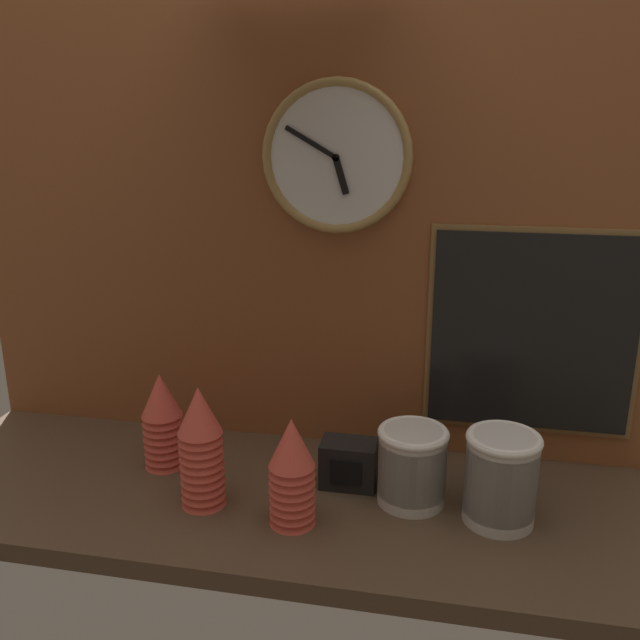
% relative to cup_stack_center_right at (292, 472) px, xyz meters
% --- Properties ---
extents(ground_plane, '(1.60, 0.56, 0.04)m').
position_rel_cup_stack_center_right_xyz_m(ground_plane, '(-0.07, 0.11, -0.13)').
color(ground_plane, '#4C3826').
extents(wall_tiled_back, '(1.60, 0.03, 1.05)m').
position_rel_cup_stack_center_right_xyz_m(wall_tiled_back, '(-0.07, 0.37, 0.41)').
color(wall_tiled_back, brown).
rests_on(wall_tiled_back, ground_plane).
extents(cup_stack_center_right, '(0.09, 0.09, 0.22)m').
position_rel_cup_stack_center_right_xyz_m(cup_stack_center_right, '(0.00, 0.00, 0.00)').
color(cup_stack_center_right, '#DB4C3D').
rests_on(cup_stack_center_right, ground_plane).
extents(cup_stack_center_left, '(0.09, 0.09, 0.22)m').
position_rel_cup_stack_center_right_xyz_m(cup_stack_center_left, '(-0.34, 0.16, 0.00)').
color(cup_stack_center_left, '#DB4C3D').
rests_on(cup_stack_center_left, ground_plane).
extents(cup_stack_center, '(0.09, 0.09, 0.26)m').
position_rel_cup_stack_center_right_xyz_m(cup_stack_center, '(-0.19, 0.03, 0.02)').
color(cup_stack_center, '#DB4C3D').
rests_on(cup_stack_center, ground_plane).
extents(bowl_stack_far_right, '(0.14, 0.14, 0.19)m').
position_rel_cup_stack_center_right_xyz_m(bowl_stack_far_right, '(0.39, 0.09, -0.01)').
color(bowl_stack_far_right, beige).
rests_on(bowl_stack_far_right, ground_plane).
extents(bowl_stack_right, '(0.14, 0.14, 0.16)m').
position_rel_cup_stack_center_right_xyz_m(bowl_stack_right, '(0.22, 0.12, -0.03)').
color(bowl_stack_right, beige).
rests_on(bowl_stack_right, ground_plane).
extents(wall_clock, '(0.33, 0.03, 0.33)m').
position_rel_cup_stack_center_right_xyz_m(wall_clock, '(0.02, 0.34, 0.57)').
color(wall_clock, white).
extents(menu_board, '(0.46, 0.01, 0.47)m').
position_rel_cup_stack_center_right_xyz_m(menu_board, '(0.46, 0.35, 0.20)').
color(menu_board, olive).
extents(napkin_dispenser, '(0.12, 0.08, 0.10)m').
position_rel_cup_stack_center_right_xyz_m(napkin_dispenser, '(0.09, 0.16, -0.06)').
color(napkin_dispenser, black).
rests_on(napkin_dispenser, ground_plane).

